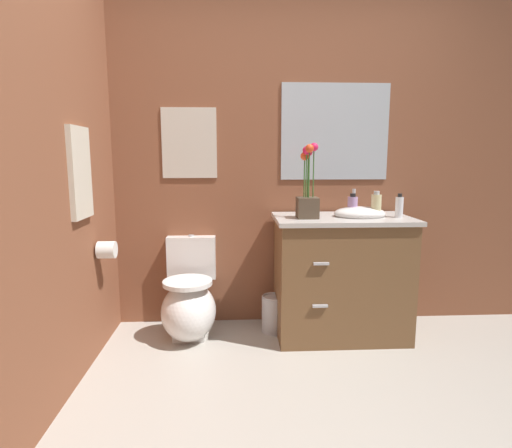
{
  "coord_description": "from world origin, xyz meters",
  "views": [
    {
      "loc": [
        -0.38,
        -1.59,
        1.27
      ],
      "look_at": [
        -0.23,
        1.17,
        0.82
      ],
      "focal_mm": 29.17,
      "sensor_mm": 36.0,
      "label": 1
    }
  ],
  "objects_px": {
    "soap_bottle": "(376,205)",
    "wall_mirror": "(335,132)",
    "flower_vase": "(308,194)",
    "hanging_towel": "(80,173)",
    "vanity_cabinet": "(341,275)",
    "wall_poster": "(189,143)",
    "toilet": "(189,303)",
    "trash_bin": "(274,313)",
    "toilet_paper_roll": "(107,250)",
    "hand_wash_bottle": "(399,207)",
    "lotion_bottle": "(353,206)"
  },
  "relations": [
    {
      "from": "hand_wash_bottle",
      "to": "hanging_towel",
      "type": "relative_size",
      "value": 0.32
    },
    {
      "from": "wall_mirror",
      "to": "flower_vase",
      "type": "bearing_deg",
      "value": -126.52
    },
    {
      "from": "flower_vase",
      "to": "hanging_towel",
      "type": "height_order",
      "value": "hanging_towel"
    },
    {
      "from": "trash_bin",
      "to": "vanity_cabinet",
      "type": "bearing_deg",
      "value": -8.46
    },
    {
      "from": "soap_bottle",
      "to": "wall_mirror",
      "type": "relative_size",
      "value": 0.22
    },
    {
      "from": "soap_bottle",
      "to": "hanging_towel",
      "type": "xyz_separation_m",
      "value": [
        -1.84,
        -0.35,
        0.24
      ]
    },
    {
      "from": "flower_vase",
      "to": "toilet_paper_roll",
      "type": "distance_m",
      "value": 1.36
    },
    {
      "from": "vanity_cabinet",
      "to": "hanging_towel",
      "type": "distance_m",
      "value": 1.83
    },
    {
      "from": "hanging_towel",
      "to": "flower_vase",
      "type": "bearing_deg",
      "value": 13.97
    },
    {
      "from": "wall_poster",
      "to": "toilet_paper_roll",
      "type": "bearing_deg",
      "value": -136.7
    },
    {
      "from": "wall_mirror",
      "to": "hanging_towel",
      "type": "xyz_separation_m",
      "value": [
        -1.62,
        -0.69,
        -0.27
      ]
    },
    {
      "from": "wall_poster",
      "to": "soap_bottle",
      "type": "bearing_deg",
      "value": -14.37
    },
    {
      "from": "flower_vase",
      "to": "soap_bottle",
      "type": "bearing_deg",
      "value": 1.79
    },
    {
      "from": "lotion_bottle",
      "to": "hand_wash_bottle",
      "type": "xyz_separation_m",
      "value": [
        0.3,
        -0.07,
        0.0
      ]
    },
    {
      "from": "vanity_cabinet",
      "to": "hanging_towel",
      "type": "bearing_deg",
      "value": -166.44
    },
    {
      "from": "trash_bin",
      "to": "toilet_paper_roll",
      "type": "bearing_deg",
      "value": -167.73
    },
    {
      "from": "vanity_cabinet",
      "to": "lotion_bottle",
      "type": "distance_m",
      "value": 0.49
    },
    {
      "from": "flower_vase",
      "to": "lotion_bottle",
      "type": "bearing_deg",
      "value": 11.46
    },
    {
      "from": "trash_bin",
      "to": "toilet_paper_roll",
      "type": "relative_size",
      "value": 2.47
    },
    {
      "from": "toilet",
      "to": "soap_bottle",
      "type": "bearing_deg",
      "value": -2.82
    },
    {
      "from": "toilet",
      "to": "trash_bin",
      "type": "height_order",
      "value": "toilet"
    },
    {
      "from": "trash_bin",
      "to": "wall_poster",
      "type": "xyz_separation_m",
      "value": [
        -0.61,
        0.22,
        1.23
      ]
    },
    {
      "from": "vanity_cabinet",
      "to": "hanging_towel",
      "type": "relative_size",
      "value": 2.0
    },
    {
      "from": "vanity_cabinet",
      "to": "hand_wash_bottle",
      "type": "height_order",
      "value": "vanity_cabinet"
    },
    {
      "from": "hanging_towel",
      "to": "toilet",
      "type": "bearing_deg",
      "value": 37.37
    },
    {
      "from": "trash_bin",
      "to": "toilet_paper_roll",
      "type": "xyz_separation_m",
      "value": [
        -1.1,
        -0.24,
        0.54
      ]
    },
    {
      "from": "flower_vase",
      "to": "trash_bin",
      "type": "distance_m",
      "value": 0.92
    },
    {
      "from": "trash_bin",
      "to": "flower_vase",
      "type": "bearing_deg",
      "value": -30.24
    },
    {
      "from": "vanity_cabinet",
      "to": "wall_poster",
      "type": "bearing_deg",
      "value": 164.72
    },
    {
      "from": "toilet",
      "to": "vanity_cabinet",
      "type": "xyz_separation_m",
      "value": [
        1.08,
        -0.03,
        0.2
      ]
    },
    {
      "from": "hand_wash_bottle",
      "to": "wall_poster",
      "type": "distance_m",
      "value": 1.55
    },
    {
      "from": "flower_vase",
      "to": "vanity_cabinet",
      "type": "bearing_deg",
      "value": 11.37
    },
    {
      "from": "flower_vase",
      "to": "wall_mirror",
      "type": "bearing_deg",
      "value": 53.48
    },
    {
      "from": "soap_bottle",
      "to": "hanging_towel",
      "type": "relative_size",
      "value": 0.34
    },
    {
      "from": "lotion_bottle",
      "to": "wall_mirror",
      "type": "relative_size",
      "value": 0.2
    },
    {
      "from": "wall_poster",
      "to": "wall_mirror",
      "type": "relative_size",
      "value": 0.63
    },
    {
      "from": "toilet",
      "to": "wall_mirror",
      "type": "bearing_deg",
      "value": 14.0
    },
    {
      "from": "wall_poster",
      "to": "hanging_towel",
      "type": "height_order",
      "value": "wall_poster"
    },
    {
      "from": "soap_bottle",
      "to": "toilet_paper_roll",
      "type": "distance_m",
      "value": 1.81
    },
    {
      "from": "flower_vase",
      "to": "toilet",
      "type": "bearing_deg",
      "value": 174.51
    },
    {
      "from": "toilet",
      "to": "vanity_cabinet",
      "type": "bearing_deg",
      "value": -1.41
    },
    {
      "from": "vanity_cabinet",
      "to": "soap_bottle",
      "type": "xyz_separation_m",
      "value": [
        0.22,
        -0.04,
        0.5
      ]
    },
    {
      "from": "hanging_towel",
      "to": "toilet_paper_roll",
      "type": "xyz_separation_m",
      "value": [
        0.06,
        0.22,
        -0.5
      ]
    },
    {
      "from": "toilet",
      "to": "toilet_paper_roll",
      "type": "relative_size",
      "value": 6.27
    },
    {
      "from": "hand_wash_bottle",
      "to": "hanging_towel",
      "type": "xyz_separation_m",
      "value": [
        -1.99,
        -0.33,
        0.24
      ]
    },
    {
      "from": "soap_bottle",
      "to": "wall_poster",
      "type": "bearing_deg",
      "value": 165.63
    },
    {
      "from": "vanity_cabinet",
      "to": "wall_mirror",
      "type": "height_order",
      "value": "wall_mirror"
    },
    {
      "from": "lotion_bottle",
      "to": "toilet",
      "type": "bearing_deg",
      "value": 179.39
    },
    {
      "from": "wall_poster",
      "to": "wall_mirror",
      "type": "height_order",
      "value": "wall_mirror"
    },
    {
      "from": "toilet",
      "to": "lotion_bottle",
      "type": "xyz_separation_m",
      "value": [
        1.14,
        -0.01,
        0.69
      ]
    }
  ]
}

